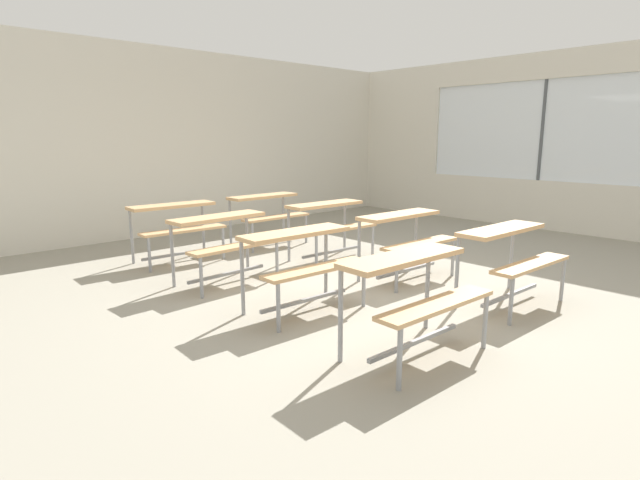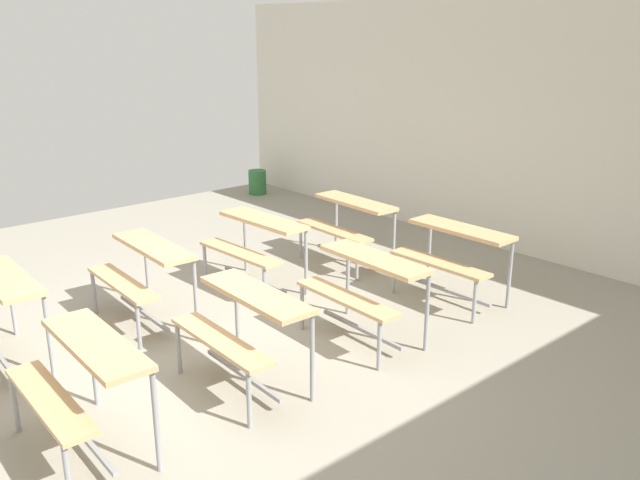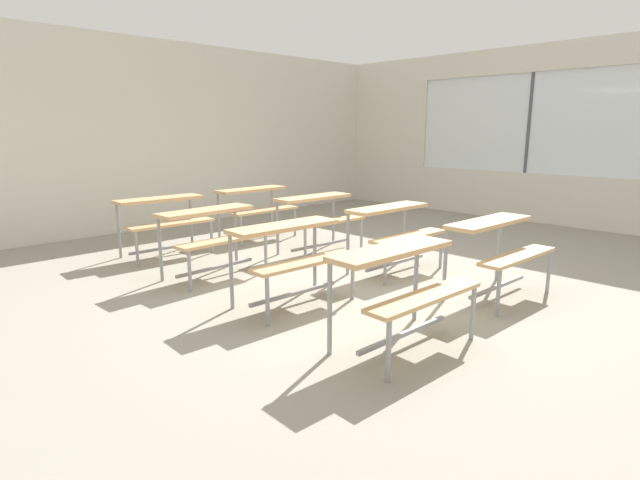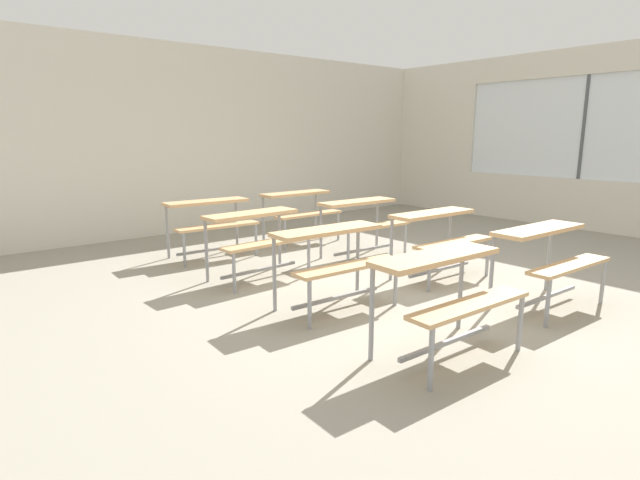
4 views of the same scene
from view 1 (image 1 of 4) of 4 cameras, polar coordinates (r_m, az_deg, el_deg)
The scene contains 11 objects.
ground at distance 5.29m, azimuth 5.73°, elevation -6.21°, with size 10.00×9.00×0.05m, color gray.
wall_back at distance 8.68m, azimuth -17.37°, elevation 10.56°, with size 10.00×0.12×3.00m, color silver.
wall_right at distance 9.35m, azimuth 27.57°, elevation 9.50°, with size 0.12×9.00×3.00m.
desk_bench_r0c0 at distance 3.72m, azimuth 10.70°, elevation -4.67°, with size 1.12×0.63×0.74m.
desk_bench_r0c1 at distance 5.08m, azimuth 21.00°, elevation -0.81°, with size 1.12×0.63×0.74m.
desk_bench_r1c0 at distance 4.59m, azimuth -1.98°, elevation -1.32°, with size 1.13×0.64×0.74m.
desk_bench_r1c1 at distance 5.72m, azimuth 9.82°, elevation 1.14°, with size 1.12×0.63×0.74m.
desk_bench_r2c0 at distance 5.58m, azimuth -10.92°, elevation 0.83°, with size 1.13×0.64×0.74m.
desk_bench_r2c1 at distance 6.56m, azimuth 1.19°, elevation 2.64°, with size 1.12×0.63×0.74m.
desk_bench_r3c0 at distance 6.70m, azimuth -16.11°, elevation 2.37°, with size 1.12×0.64×0.74m.
desk_bench_r3c1 at distance 7.49m, azimuth -6.02°, elevation 3.73°, with size 1.10×0.59×0.74m.
Camera 1 is at (-3.80, -3.30, 1.60)m, focal length 28.00 mm.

